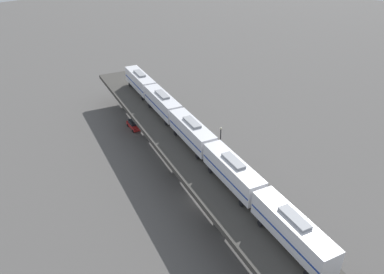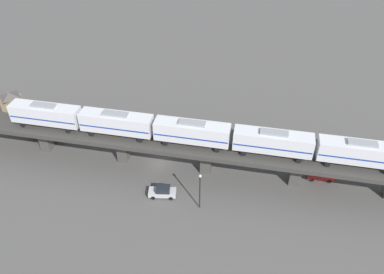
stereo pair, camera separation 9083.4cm
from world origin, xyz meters
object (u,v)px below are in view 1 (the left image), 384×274
(subway_train, at_px, (192,132))
(street_car_silver, at_px, (232,175))
(street_lamp, at_px, (220,141))
(street_car_red, at_px, (134,125))

(subway_train, height_order, street_car_silver, subway_train)
(subway_train, distance_m, street_lamp, 9.15)
(street_car_silver, bearing_deg, subway_train, -49.13)
(street_lamp, bearing_deg, subway_train, 2.99)
(street_car_silver, bearing_deg, street_lamp, -118.79)
(subway_train, xyz_separation_m, street_car_silver, (-4.53, 5.23, -8.23))
(street_car_silver, distance_m, street_lamp, 7.16)
(street_car_silver, relative_size, street_car_red, 0.98)
(street_car_red, distance_m, street_lamp, 21.87)
(street_car_red, bearing_deg, street_lamp, 101.46)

